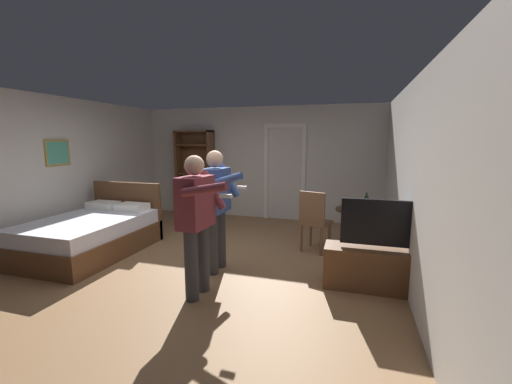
% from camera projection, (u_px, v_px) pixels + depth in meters
% --- Properties ---
extents(ground_plane, '(6.79, 6.79, 0.00)m').
position_uv_depth(ground_plane, '(197.00, 266.00, 4.62)').
color(ground_plane, olive).
extents(wall_back, '(5.70, 0.12, 2.51)m').
position_uv_depth(wall_back, '(259.00, 163.00, 7.39)').
color(wall_back, beige).
rests_on(wall_back, ground_plane).
extents(wall_left, '(0.15, 6.42, 2.51)m').
position_uv_depth(wall_left, '(39.00, 173.00, 5.21)').
color(wall_left, beige).
rests_on(wall_left, ground_plane).
extents(wall_right, '(0.12, 6.42, 2.51)m').
position_uv_depth(wall_right, '(419.00, 187.00, 3.63)').
color(wall_right, beige).
rests_on(wall_right, ground_plane).
extents(doorway_frame, '(0.93, 0.08, 2.13)m').
position_uv_depth(doorway_frame, '(285.00, 165.00, 7.15)').
color(doorway_frame, white).
rests_on(doorway_frame, ground_plane).
extents(bed, '(1.39, 1.98, 1.02)m').
position_uv_depth(bed, '(92.00, 233.00, 5.15)').
color(bed, brown).
rests_on(bed, ground_plane).
extents(bookshelf, '(0.90, 0.32, 2.00)m').
position_uv_depth(bookshelf, '(196.00, 170.00, 7.64)').
color(bookshelf, brown).
rests_on(bookshelf, ground_plane).
extents(tv_flatscreen, '(1.30, 0.40, 1.10)m').
position_uv_depth(tv_flatscreen, '(380.00, 265.00, 3.85)').
color(tv_flatscreen, brown).
rests_on(tv_flatscreen, ground_plane).
extents(side_table, '(0.64, 0.64, 0.70)m').
position_uv_depth(side_table, '(356.00, 223.00, 5.15)').
color(side_table, '#4C331E').
rests_on(side_table, ground_plane).
extents(laptop, '(0.35, 0.36, 0.17)m').
position_uv_depth(laptop, '(354.00, 206.00, 5.07)').
color(laptop, black).
rests_on(laptop, side_table).
extents(bottle_on_table, '(0.06, 0.06, 0.28)m').
position_uv_depth(bottle_on_table, '(366.00, 203.00, 4.98)').
color(bottle_on_table, black).
rests_on(bottle_on_table, side_table).
extents(wooden_chair, '(0.53, 0.53, 0.99)m').
position_uv_depth(wooden_chair, '(314.00, 219.00, 5.11)').
color(wooden_chair, brown).
rests_on(wooden_chair, ground_plane).
extents(person_blue_shirt, '(0.70, 0.63, 1.62)m').
position_uv_depth(person_blue_shirt, '(197.00, 216.00, 3.61)').
color(person_blue_shirt, '#333338').
rests_on(person_blue_shirt, ground_plane).
extents(person_striped_shirt, '(0.68, 0.61, 1.65)m').
position_uv_depth(person_striped_shirt, '(216.00, 202.00, 4.32)').
color(person_striped_shirt, '#333338').
rests_on(person_striped_shirt, ground_plane).
extents(suitcase_dark, '(0.57, 0.39, 0.31)m').
position_uv_depth(suitcase_dark, '(189.00, 215.00, 7.10)').
color(suitcase_dark, black).
rests_on(suitcase_dark, ground_plane).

